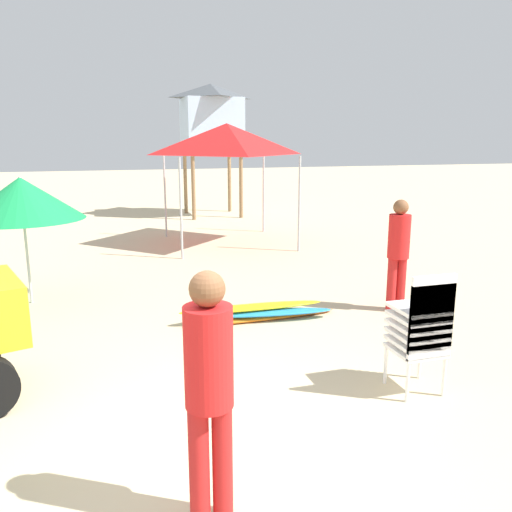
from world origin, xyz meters
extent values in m
plane|color=beige|center=(0.00, 0.00, 0.00)|extent=(80.00, 80.00, 0.00)
cube|color=white|center=(2.42, 0.53, 0.44)|extent=(0.48, 0.48, 0.04)
cube|color=white|center=(2.42, 0.31, 0.64)|extent=(0.48, 0.04, 0.40)
cube|color=white|center=(2.42, 0.53, 0.53)|extent=(0.48, 0.48, 0.04)
cube|color=white|center=(2.42, 0.31, 0.73)|extent=(0.48, 0.04, 0.40)
cube|color=white|center=(2.42, 0.53, 0.62)|extent=(0.48, 0.48, 0.04)
cube|color=white|center=(2.42, 0.31, 0.82)|extent=(0.48, 0.04, 0.40)
cube|color=white|center=(2.42, 0.53, 0.71)|extent=(0.48, 0.48, 0.04)
cube|color=white|center=(2.42, 0.31, 0.91)|extent=(0.48, 0.04, 0.40)
cube|color=white|center=(2.42, 0.53, 0.80)|extent=(0.48, 0.48, 0.04)
cube|color=white|center=(2.42, 0.31, 1.00)|extent=(0.48, 0.04, 0.40)
cube|color=white|center=(2.42, 0.53, 0.89)|extent=(0.48, 0.48, 0.04)
cube|color=white|center=(2.42, 0.31, 1.09)|extent=(0.48, 0.04, 0.40)
cylinder|color=white|center=(2.63, 0.74, 0.21)|extent=(0.04, 0.04, 0.42)
cylinder|color=white|center=(2.21, 0.74, 0.21)|extent=(0.04, 0.04, 0.42)
cylinder|color=white|center=(2.63, 0.32, 0.21)|extent=(0.04, 0.04, 0.42)
cylinder|color=white|center=(2.21, 0.32, 0.21)|extent=(0.04, 0.04, 0.42)
ellipsoid|color=orange|center=(1.54, 3.03, 0.04)|extent=(2.27, 0.30, 0.08)
ellipsoid|color=#268CCC|center=(1.49, 2.99, 0.12)|extent=(2.14, 0.61, 0.08)
ellipsoid|color=yellow|center=(1.39, 3.03, 0.20)|extent=(2.10, 0.32, 0.08)
cylinder|color=red|center=(3.53, 2.85, 0.41)|extent=(0.14, 0.14, 0.82)
cylinder|color=red|center=(3.69, 2.85, 0.41)|extent=(0.14, 0.14, 0.82)
cylinder|color=red|center=(3.61, 2.85, 1.14)|extent=(0.32, 0.32, 0.65)
sphere|color=brown|center=(3.61, 2.85, 1.58)|extent=(0.22, 0.22, 0.22)
cylinder|color=red|center=(-0.07, -0.72, 0.43)|extent=(0.14, 0.14, 0.86)
cylinder|color=red|center=(0.09, -0.72, 0.43)|extent=(0.14, 0.14, 0.86)
cylinder|color=red|center=(0.01, -0.72, 1.19)|extent=(0.32, 0.32, 0.68)
sphere|color=brown|center=(0.01, -0.72, 1.65)|extent=(0.23, 0.23, 0.23)
cylinder|color=#B2B2B7|center=(1.05, 7.23, 1.09)|extent=(0.05, 0.05, 2.17)
cylinder|color=#B2B2B7|center=(3.74, 7.23, 1.09)|extent=(0.05, 0.05, 2.17)
cylinder|color=#B2B2B7|center=(1.05, 9.92, 1.09)|extent=(0.05, 0.05, 2.17)
cylinder|color=#B2B2B7|center=(3.74, 9.92, 1.09)|extent=(0.05, 0.05, 2.17)
pyramid|color=red|center=(2.40, 8.58, 2.54)|extent=(2.70, 2.70, 0.73)
cylinder|color=olive|center=(2.27, 12.61, 1.00)|extent=(0.12, 0.12, 2.00)
cylinder|color=olive|center=(3.83, 12.61, 1.00)|extent=(0.12, 0.12, 2.00)
cylinder|color=olive|center=(2.27, 14.17, 1.00)|extent=(0.12, 0.12, 2.00)
cylinder|color=olive|center=(3.83, 14.17, 1.00)|extent=(0.12, 0.12, 2.00)
cube|color=#B3CEED|center=(3.05, 13.39, 2.90)|extent=(1.80, 1.80, 1.80)
pyramid|color=#4C5156|center=(3.05, 13.39, 4.03)|extent=(1.98, 1.98, 0.45)
cylinder|color=beige|center=(-1.73, 4.84, 0.99)|extent=(0.04, 0.04, 1.99)
cone|color=#19994C|center=(-1.73, 4.84, 1.66)|extent=(1.85, 1.85, 0.65)
camera|label=1|loc=(-0.59, -3.78, 2.57)|focal=36.58mm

